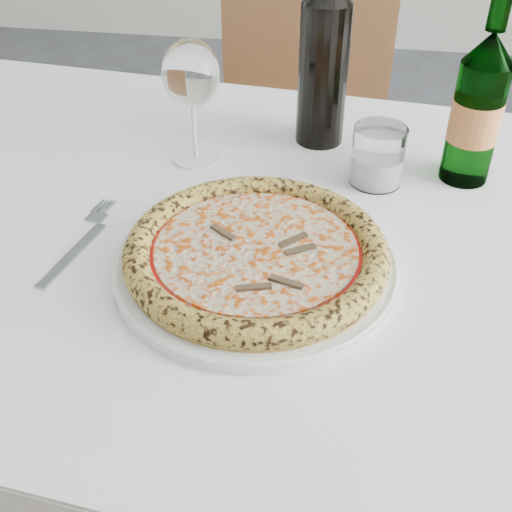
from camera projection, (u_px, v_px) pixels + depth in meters
The scene contains 9 objects.
dining_table at pixel (267, 272), 0.92m from camera, with size 1.59×1.03×0.76m.
chair_far at pixel (299, 113), 1.65m from camera, with size 0.45×0.45×0.93m.
plate at pixel (256, 263), 0.78m from camera, with size 0.35×0.35×0.02m.
pizza at pixel (256, 252), 0.77m from camera, with size 0.32×0.32×0.03m.
fork at pixel (80, 242), 0.83m from camera, with size 0.04×0.20×0.00m.
wine_glass at pixel (191, 76), 0.92m from camera, with size 0.08×0.08×0.19m.
tumbler at pixel (378, 159), 0.93m from camera, with size 0.08×0.08×0.09m.
beer_bottle at pixel (477, 109), 0.90m from camera, with size 0.07×0.07×0.27m.
wine_bottle at pixel (324, 60), 0.98m from camera, with size 0.08×0.08×0.31m.
Camera 1 is at (0.09, -0.58, 1.25)m, focal length 45.00 mm.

